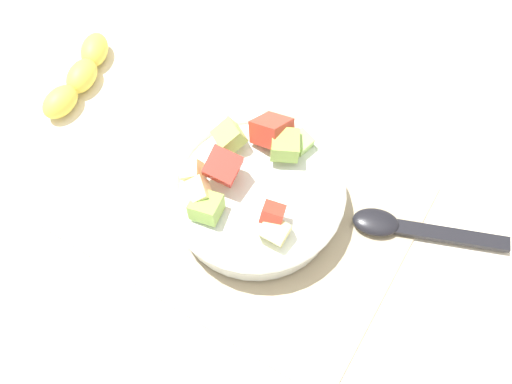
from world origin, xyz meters
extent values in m
plane|color=silver|center=(0.00, 0.00, 0.00)|extent=(2.40, 2.40, 0.00)
cube|color=tan|center=(0.00, 0.00, 0.00)|extent=(0.41, 0.30, 0.01)
cylinder|color=white|center=(-0.02, -0.01, 0.03)|extent=(0.20, 0.20, 0.05)
torus|color=white|center=(-0.02, -0.01, 0.05)|extent=(0.21, 0.21, 0.02)
cube|color=#BC3828|center=(0.00, -0.08, 0.07)|extent=(0.05, 0.05, 0.05)
cube|color=#8CB74C|center=(-0.02, -0.07, 0.07)|extent=(0.05, 0.05, 0.03)
cube|color=red|center=(0.02, 0.00, 0.08)|extent=(0.04, 0.04, 0.04)
cube|color=#E5D684|center=(-0.07, 0.03, 0.07)|extent=(0.03, 0.03, 0.03)
cube|color=#E5D684|center=(0.05, 0.02, 0.06)|extent=(0.03, 0.03, 0.03)
cube|color=beige|center=(0.03, 0.04, 0.07)|extent=(0.04, 0.04, 0.03)
cube|color=#9EC656|center=(0.04, -0.04, 0.07)|extent=(0.05, 0.05, 0.04)
cube|color=#BC3828|center=(-0.06, 0.02, 0.08)|extent=(0.03, 0.03, 0.03)
cube|color=#8CB74C|center=(0.01, 0.05, 0.07)|extent=(0.04, 0.04, 0.03)
cube|color=#A3CC6B|center=(-0.04, -0.09, 0.06)|extent=(0.03, 0.03, 0.03)
ellipsoid|color=black|center=(-0.16, -0.06, 0.01)|extent=(0.07, 0.05, 0.01)
cube|color=black|center=(-0.24, -0.09, 0.01)|extent=(0.14, 0.07, 0.01)
ellipsoid|color=yellow|center=(0.28, 0.00, 0.02)|extent=(0.04, 0.06, 0.04)
ellipsoid|color=yellow|center=(0.28, -0.05, 0.02)|extent=(0.04, 0.06, 0.04)
ellipsoid|color=yellow|center=(0.30, -0.09, 0.02)|extent=(0.05, 0.06, 0.04)
camera|label=1|loc=(-0.18, 0.27, 0.67)|focal=41.97mm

